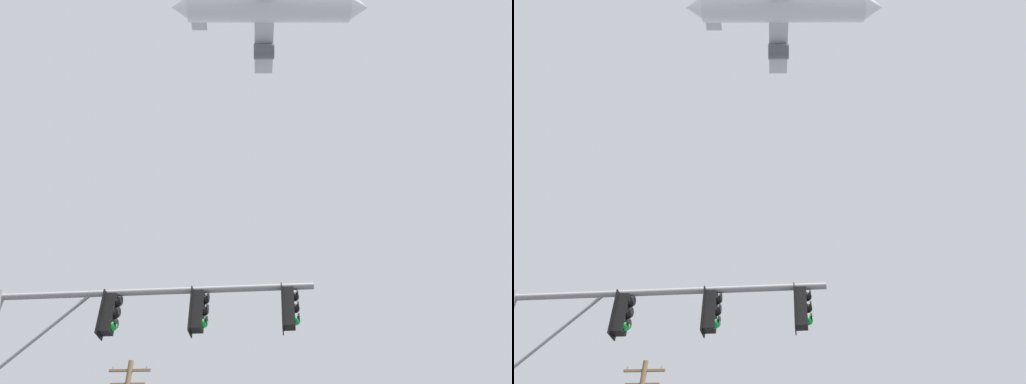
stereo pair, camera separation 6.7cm
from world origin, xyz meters
The scene contains 2 objects.
signal_pole_near centered at (-3.54, 6.10, 5.27)m, with size 7.45×0.58×6.76m.
airplane centered at (0.24, 26.23, 53.13)m, with size 22.95×17.73×6.27m.
Camera 2 is at (0.18, -3.92, 1.41)m, focal length 33.88 mm.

